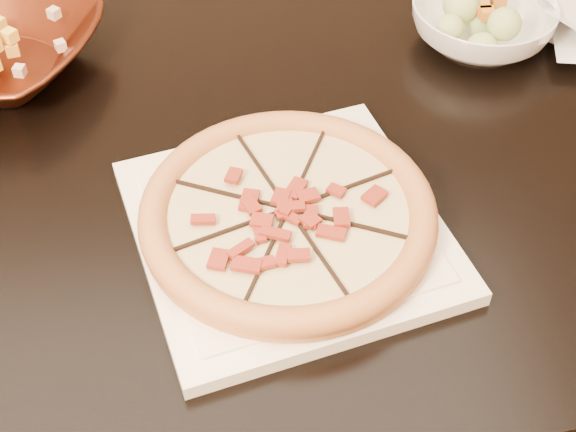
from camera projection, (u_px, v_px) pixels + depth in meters
The scene contains 6 objects.
floor at pixel (171, 373), 1.61m from camera, with size 4.00×4.00×0.02m, color #381B0C.
dining_table at pixel (194, 219), 1.01m from camera, with size 1.40×0.99×0.75m.
plate at pixel (288, 229), 0.84m from camera, with size 0.37×0.37×0.02m.
pizza at pixel (288, 213), 0.82m from camera, with size 0.31×0.31×0.03m.
salad_bowl at pixel (482, 23), 1.07m from camera, with size 0.19×0.19×0.06m, color white.
cling_film at pixel (573, 20), 1.08m from camera, with size 0.15×0.12×0.05m, color white, non-canonical shape.
Camera 1 is at (0.15, -0.89, 1.39)m, focal length 50.00 mm.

